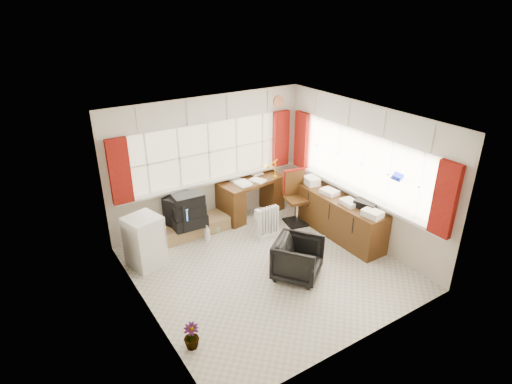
# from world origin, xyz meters

# --- Properties ---
(ground) EXTENTS (4.00, 4.00, 0.00)m
(ground) POSITION_xyz_m (0.00, 0.00, 0.00)
(ground) COLOR beige
(ground) RESTS_ON ground
(room_walls) EXTENTS (4.00, 4.00, 4.00)m
(room_walls) POSITION_xyz_m (0.00, 0.00, 1.50)
(room_walls) COLOR beige
(room_walls) RESTS_ON ground
(window_back) EXTENTS (3.70, 0.12, 3.60)m
(window_back) POSITION_xyz_m (0.00, 1.94, 0.95)
(window_back) COLOR beige
(window_back) RESTS_ON room_walls
(window_right) EXTENTS (0.12, 3.70, 3.60)m
(window_right) POSITION_xyz_m (1.94, 0.00, 0.95)
(window_right) COLOR beige
(window_right) RESTS_ON room_walls
(curtains) EXTENTS (3.83, 3.83, 1.15)m
(curtains) POSITION_xyz_m (0.92, 0.93, 1.46)
(curtains) COLOR maroon
(curtains) RESTS_ON room_walls
(overhead_cabinets) EXTENTS (3.98, 3.98, 0.48)m
(overhead_cabinets) POSITION_xyz_m (0.98, 0.98, 2.25)
(overhead_cabinets) COLOR silver
(overhead_cabinets) RESTS_ON room_walls
(desk) EXTENTS (1.43, 0.85, 0.81)m
(desk) POSITION_xyz_m (0.81, 1.80, 0.43)
(desk) COLOR #4B2811
(desk) RESTS_ON ground
(desk_lamp) EXTENTS (0.15, 0.14, 0.38)m
(desk_lamp) POSITION_xyz_m (1.29, 1.65, 1.04)
(desk_lamp) COLOR yellow
(desk_lamp) RESTS_ON desk
(task_chair) EXTENTS (0.53, 0.55, 1.07)m
(task_chair) POSITION_xyz_m (1.39, 1.08, 0.57)
(task_chair) COLOR black
(task_chair) RESTS_ON ground
(office_chair) EXTENTS (1.00, 1.00, 0.66)m
(office_chair) POSITION_xyz_m (0.28, -0.44, 0.33)
(office_chair) COLOR black
(office_chair) RESTS_ON ground
(radiator) EXTENTS (0.41, 0.18, 0.61)m
(radiator) POSITION_xyz_m (0.58, 0.85, 0.25)
(radiator) COLOR white
(radiator) RESTS_ON ground
(credenza) EXTENTS (0.50, 2.00, 0.85)m
(credenza) POSITION_xyz_m (1.73, 0.20, 0.39)
(credenza) COLOR #4B2811
(credenza) RESTS_ON ground
(file_tray) EXTENTS (0.39, 0.45, 0.13)m
(file_tray) POSITION_xyz_m (1.87, -0.32, 0.82)
(file_tray) COLOR black
(file_tray) RESTS_ON credenza
(tv_bench) EXTENTS (1.40, 0.50, 0.25)m
(tv_bench) POSITION_xyz_m (-0.55, 1.72, 0.12)
(tv_bench) COLOR tan
(tv_bench) RESTS_ON ground
(crt_tv) EXTENTS (0.75, 0.71, 0.54)m
(crt_tv) POSITION_xyz_m (-0.67, 1.74, 0.52)
(crt_tv) COLOR black
(crt_tv) RESTS_ON tv_bench
(hifi_stack) EXTENTS (0.63, 0.42, 0.65)m
(hifi_stack) POSITION_xyz_m (-0.66, 1.58, 0.55)
(hifi_stack) COLOR black
(hifi_stack) RESTS_ON tv_bench
(mini_fridge) EXTENTS (0.64, 0.64, 0.88)m
(mini_fridge) POSITION_xyz_m (-1.63, 1.21, 0.44)
(mini_fridge) COLOR white
(mini_fridge) RESTS_ON ground
(spray_bottle_a) EXTENTS (0.12, 0.12, 0.30)m
(spray_bottle_a) POSITION_xyz_m (-0.43, 1.35, 0.15)
(spray_bottle_a) COLOR silver
(spray_bottle_a) RESTS_ON ground
(spray_bottle_b) EXTENTS (0.10, 0.10, 0.17)m
(spray_bottle_b) POSITION_xyz_m (-0.14, 1.50, 0.08)
(spray_bottle_b) COLOR #87CAC1
(spray_bottle_b) RESTS_ON ground
(flower_vase) EXTENTS (0.26, 0.26, 0.36)m
(flower_vase) POSITION_xyz_m (-1.80, -0.92, 0.18)
(flower_vase) COLOR black
(flower_vase) RESTS_ON ground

